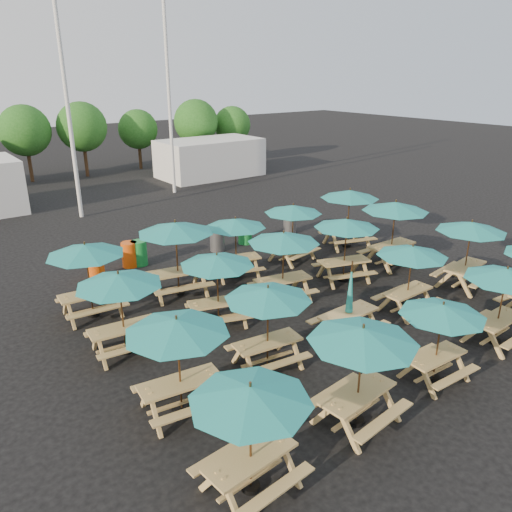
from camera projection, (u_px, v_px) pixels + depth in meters
ground at (283, 300)px, 16.59m from camera, size 120.00×120.00×0.00m
picnic_unit_0 at (250, 399)px, 8.42m from camera, size 2.36×2.36×2.23m
picnic_unit_1 at (177, 331)px, 10.47m from camera, size 2.54×2.54×2.33m
picnic_unit_2 at (119, 284)px, 12.81m from camera, size 2.47×2.47×2.31m
picnic_unit_3 at (86, 253)px, 14.78m from camera, size 2.47×2.47×2.37m
picnic_unit_4 at (363, 340)px, 10.09m from camera, size 2.50×2.50×2.34m
picnic_unit_5 at (268, 298)px, 12.18m from camera, size 2.44×2.44×2.23m
picnic_unit_6 at (217, 263)px, 14.34m from camera, size 2.74×2.74×2.23m
picnic_unit_7 at (175, 231)px, 16.22m from camera, size 2.94×2.94×2.57m
picnic_unit_8 at (442, 314)px, 11.69m from camera, size 2.12×2.12×2.07m
picnic_unit_9 at (349, 307)px, 13.96m from camera, size 1.86×1.64×2.32m
picnic_unit_10 at (284, 241)px, 15.83m from camera, size 2.72×2.72×2.37m
picnic_unit_11 at (236, 226)px, 17.78m from camera, size 2.70×2.70×2.24m
picnic_unit_12 at (506, 278)px, 13.32m from camera, size 2.26×2.26×2.24m
picnic_unit_13 at (412, 255)px, 15.12m from camera, size 2.18×2.18×2.20m
picnic_unit_14 at (347, 227)px, 17.39m from camera, size 2.87×2.87×2.34m
picnic_unit_15 at (293, 212)px, 19.34m from camera, size 2.62×2.62×2.30m
picnic_unit_17 at (471, 230)px, 16.88m from camera, size 2.62×2.62×2.39m
picnic_unit_18 at (395, 210)px, 18.78m from camera, size 2.51×2.51×2.55m
picnic_unit_19 at (350, 197)px, 20.85m from camera, size 3.08×3.08×2.50m
waste_bin_0 at (96, 266)px, 18.13m from camera, size 0.61×0.61×0.98m
waste_bin_1 at (139, 253)px, 19.39m from camera, size 0.61×0.61×0.98m
waste_bin_2 at (130, 254)px, 19.24m from camera, size 0.61×0.61×0.98m
waste_bin_3 at (217, 240)px, 20.92m from camera, size 0.61×0.61×0.98m
waste_bin_4 at (245, 233)px, 21.83m from camera, size 0.61×0.61×0.98m
waste_bin_5 at (290, 223)px, 23.24m from camera, size 0.61×0.61×0.98m
mast_0 at (66, 96)px, 23.87m from camera, size 0.20×0.20×12.00m
mast_1 at (169, 91)px, 29.02m from camera, size 0.20×0.20×12.00m
event_tent_1 at (210, 158)px, 35.44m from camera, size 7.00×4.00×2.60m
tree_3 at (25, 131)px, 32.95m from camera, size 3.36×3.36×5.09m
tree_4 at (82, 127)px, 34.64m from camera, size 3.41×3.41×5.17m
tree_5 at (138, 129)px, 37.55m from camera, size 2.94×2.94×4.45m
tree_6 at (196, 122)px, 38.31m from camera, size 3.38×3.38×5.13m
tree_7 at (232, 125)px, 40.38m from camera, size 2.95×2.95×4.48m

